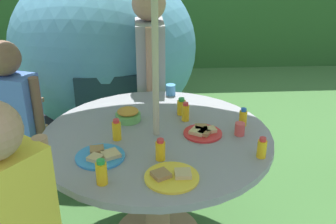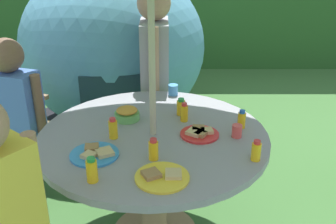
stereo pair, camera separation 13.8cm
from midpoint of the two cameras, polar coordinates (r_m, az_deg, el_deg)
The scene contains 19 objects.
hedge_backdrop at distance 5.78m, azimuth -3.70°, elevation 15.62°, with size 9.00×0.70×1.77m, color #285623.
garden_table at distance 2.33m, azimuth -3.35°, elevation -6.59°, with size 1.31×1.31×0.74m.
dome_tent at distance 3.84m, azimuth -10.19°, elevation 8.97°, with size 1.92×1.92×1.57m.
child_in_grey_shirt at distance 3.02m, azimuth -3.95°, elevation 7.82°, with size 0.25×0.48×1.44m.
child_in_blue_shirt at distance 2.65m, azimuth -22.91°, elevation 0.12°, with size 0.40×0.26×1.22m.
child_in_yellow_shirt at distance 1.70m, azimuth -24.27°, elevation -13.16°, with size 0.35×0.37×1.28m.
snack_bowl at distance 2.41m, azimuth -7.42°, elevation -0.43°, with size 0.15×0.15×0.08m.
plate_front_edge at distance 2.06m, azimuth -11.56°, elevation -6.22°, with size 0.25×0.25×0.03m.
plate_back_edge at distance 2.25m, azimuth 3.26°, elevation -2.94°, with size 0.22×0.22×0.03m.
plate_center_front at distance 1.87m, azimuth -1.60°, elevation -9.31°, with size 0.26×0.26×0.03m.
juice_bottle_near_left at distance 2.20m, azimuth -9.21°, elevation -2.63°, with size 0.05×0.05×0.12m.
juice_bottle_near_right at distance 2.36m, azimuth 9.11°, elevation -0.82°, with size 0.05×0.05×0.11m.
juice_bottle_far_left at distance 2.05m, azimuth 11.50°, elevation -5.16°, with size 0.05×0.05×0.11m.
juice_bottle_far_right at distance 2.39m, azimuth 0.88°, elevation -0.05°, with size 0.05×0.05×0.12m.
juice_bottle_center_back at distance 1.84m, azimuth -11.71°, elevation -8.59°, with size 0.05×0.05×0.12m.
juice_bottle_mid_left at distance 1.99m, azimuth -3.10°, elevation -5.53°, with size 0.05×0.05×0.12m.
juice_bottle_mid_right at distance 2.47m, azimuth 0.34°, elevation 0.73°, with size 0.05×0.05×0.11m.
cup_near at distance 2.78m, azimuth -1.05°, elevation 3.22°, with size 0.07×0.07×0.07m, color #4C99D8.
cup_far at distance 2.25m, azimuth 8.58°, elevation -2.46°, with size 0.06×0.06×0.07m, color #E04C47.
Camera 1 is at (-0.05, -1.99, 1.80)m, focal length 42.30 mm.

